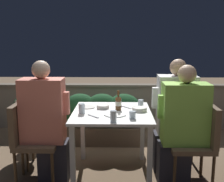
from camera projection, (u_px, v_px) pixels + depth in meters
ground_plane at (112, 174)px, 3.26m from camera, size 16.00×16.00×0.00m
parapet_wall at (114, 106)px, 4.90m from camera, size 9.00×0.18×0.77m
dining_table at (112, 120)px, 3.14m from camera, size 0.87×0.92×0.75m
planter_hedge at (102, 116)px, 4.15m from camera, size 1.17×0.47×0.75m
chair_left_near at (29, 134)px, 3.04m from camera, size 0.45×0.45×0.88m
person_coral_top at (46, 122)px, 3.01m from camera, size 0.51×0.26×1.33m
chair_left_far at (34, 126)px, 3.34m from camera, size 0.45×0.45×0.88m
chair_right_near at (200, 137)px, 2.96m from camera, size 0.45×0.45×0.88m
person_green_blouse at (181, 126)px, 2.95m from camera, size 0.52×0.26×1.29m
chair_right_far at (190, 127)px, 3.29m from camera, size 0.45×0.45×0.88m
person_white_polo at (173, 116)px, 3.27m from camera, size 0.50×0.26×1.33m
beer_bottle at (118, 103)px, 3.17m from camera, size 0.07×0.07×0.23m
plate_0 at (87, 107)px, 3.31m from camera, size 0.19×0.19×0.01m
plate_1 at (115, 114)px, 2.99m from camera, size 0.24×0.24×0.01m
bowl_0 at (103, 106)px, 3.26m from camera, size 0.15×0.15×0.04m
bowl_1 at (139, 109)px, 3.14m from camera, size 0.16×0.16×0.04m
glass_cup_0 at (119, 102)px, 3.39m from camera, size 0.06×0.06×0.08m
glass_cup_1 at (132, 115)px, 2.85m from camera, size 0.07×0.07×0.08m
glass_cup_2 at (113, 116)px, 2.73m from camera, size 0.06×0.06×0.11m
glass_cup_3 at (141, 104)px, 3.28m from camera, size 0.06×0.06×0.10m
glass_cup_4 at (82, 109)px, 3.04m from camera, size 0.07×0.07×0.11m
fork_0 at (93, 116)px, 2.92m from camera, size 0.13×0.14×0.01m
fork_1 at (126, 107)px, 3.30m from camera, size 0.12×0.14×0.01m
potted_plant at (29, 115)px, 3.88m from camera, size 0.41×0.41×0.81m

